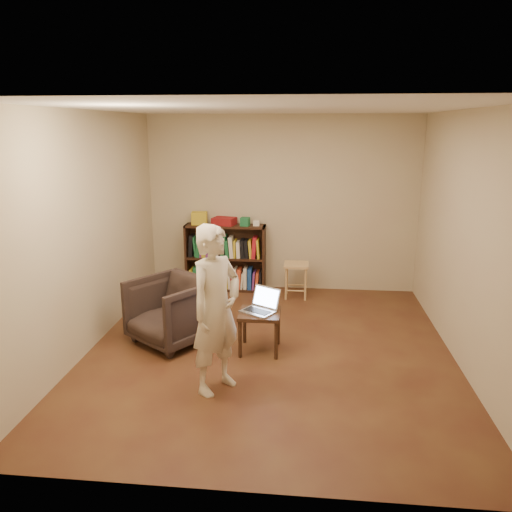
# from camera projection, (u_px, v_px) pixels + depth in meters

# --- Properties ---
(floor) EXTENTS (4.50, 4.50, 0.00)m
(floor) POSITION_uv_depth(u_px,v_px,m) (269.00, 350.00, 5.58)
(floor) COLOR #431E15
(floor) RESTS_ON ground
(ceiling) EXTENTS (4.50, 4.50, 0.00)m
(ceiling) POSITION_uv_depth(u_px,v_px,m) (271.00, 108.00, 4.92)
(ceiling) COLOR white
(ceiling) RESTS_ON wall_back
(wall_back) EXTENTS (4.00, 0.00, 4.00)m
(wall_back) POSITION_uv_depth(u_px,v_px,m) (282.00, 204.00, 7.42)
(wall_back) COLOR #C2B892
(wall_back) RESTS_ON floor
(wall_left) EXTENTS (0.00, 4.50, 4.50)m
(wall_left) POSITION_uv_depth(u_px,v_px,m) (88.00, 233.00, 5.45)
(wall_left) COLOR #C2B892
(wall_left) RESTS_ON floor
(wall_right) EXTENTS (0.00, 4.50, 4.50)m
(wall_right) POSITION_uv_depth(u_px,v_px,m) (467.00, 241.00, 5.05)
(wall_right) COLOR #C2B892
(wall_right) RESTS_ON floor
(bookshelf) EXTENTS (1.20, 0.30, 1.00)m
(bookshelf) POSITION_uv_depth(u_px,v_px,m) (226.00, 261.00, 7.57)
(bookshelf) COLOR black
(bookshelf) RESTS_ON floor
(box_yellow) EXTENTS (0.25, 0.19, 0.19)m
(box_yellow) POSITION_uv_depth(u_px,v_px,m) (199.00, 218.00, 7.45)
(box_yellow) COLOR gold
(box_yellow) RESTS_ON bookshelf
(red_cloth) EXTENTS (0.37, 0.31, 0.11)m
(red_cloth) POSITION_uv_depth(u_px,v_px,m) (224.00, 221.00, 7.43)
(red_cloth) COLOR maroon
(red_cloth) RESTS_ON bookshelf
(box_green) EXTENTS (0.14, 0.14, 0.12)m
(box_green) POSITION_uv_depth(u_px,v_px,m) (245.00, 222.00, 7.34)
(box_green) COLOR #1B6638
(box_green) RESTS_ON bookshelf
(box_white) EXTENTS (0.09, 0.09, 0.07)m
(box_white) POSITION_uv_depth(u_px,v_px,m) (256.00, 223.00, 7.37)
(box_white) COLOR white
(box_white) RESTS_ON bookshelf
(stool) EXTENTS (0.35, 0.35, 0.51)m
(stool) POSITION_uv_depth(u_px,v_px,m) (296.00, 270.00, 7.21)
(stool) COLOR #AC8453
(stool) RESTS_ON floor
(armchair) EXTENTS (1.14, 1.15, 0.76)m
(armchair) POSITION_uv_depth(u_px,v_px,m) (172.00, 311.00, 5.71)
(armchair) COLOR #2C211D
(armchair) RESTS_ON floor
(side_table) EXTENTS (0.45, 0.45, 0.46)m
(side_table) POSITION_uv_depth(u_px,v_px,m) (260.00, 318.00, 5.48)
(side_table) COLOR black
(side_table) RESTS_ON floor
(laptop) EXTENTS (0.46, 0.46, 0.25)m
(laptop) POSITION_uv_depth(u_px,v_px,m) (261.00, 306.00, 5.47)
(laptop) COLOR #B5B6BB
(laptop) RESTS_ON side_table
(person) EXTENTS (0.64, 0.70, 1.59)m
(person) POSITION_uv_depth(u_px,v_px,m) (216.00, 310.00, 4.57)
(person) COLOR beige
(person) RESTS_ON floor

